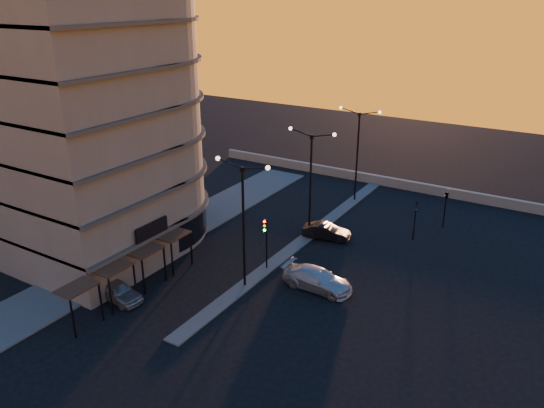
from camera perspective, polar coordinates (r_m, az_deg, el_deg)
The scene contains 14 objects.
ground at distance 38.99m, azimuth -2.94°, elevation -8.80°, with size 120.00×120.00×0.00m, color black.
sidewalk_west at distance 47.61m, azimuth -10.72°, elevation -3.14°, with size 5.00×40.00×0.12m, color #51514E.
median at distance 46.57m, azimuth 4.00°, elevation -3.38°, with size 1.20×36.00×0.12m, color #51514E.
parapet at distance 59.47m, azimuth 12.93°, elevation 2.26°, with size 44.00×0.50×1.00m, color slate.
building at distance 43.86m, azimuth -18.79°, elevation 10.26°, with size 14.35×17.08×25.00m.
streetlamp_near at distance 36.46m, azimuth -3.11°, elevation -1.21°, with size 4.32×0.32×9.51m.
streetlamp_mid at distance 44.51m, azimuth 4.18°, elevation 3.08°, with size 4.32×0.32×9.51m.
streetlamp_far at distance 53.22m, azimuth 9.20°, elevation 6.00°, with size 4.32×0.32×9.51m.
traffic_light_main at distance 39.75m, azimuth -0.69°, elevation -3.43°, with size 0.28×0.44×4.25m.
signal_east_a at distance 46.61m, azimuth 15.12°, elevation -1.59°, with size 0.13×0.16×3.60m.
signal_east_b at distance 49.49m, azimuth 18.28°, elevation 0.89°, with size 0.42×1.99×3.60m.
car_hatchback at distance 38.56m, azimuth -16.29°, elevation -8.93°, with size 1.63×4.05×1.38m, color gray.
car_sedan at distance 45.95m, azimuth 5.84°, elevation -2.97°, with size 1.41×4.05×1.33m, color black.
car_wagon at distance 38.41m, azimuth 4.90°, elevation -8.06°, with size 2.11×5.18×1.50m, color #B5B8BE.
Camera 1 is at (19.17, -27.56, 19.82)m, focal length 35.00 mm.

